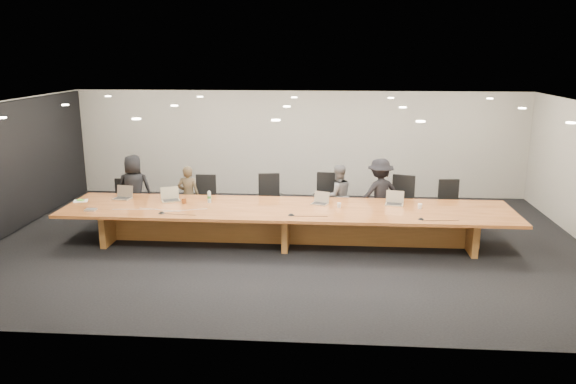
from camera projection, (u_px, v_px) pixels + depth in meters
name	position (u px, v px, depth m)	size (l,w,h in m)	color
ground	(287.00, 243.00, 11.44)	(12.00, 12.00, 0.00)	black
back_wall	(298.00, 144.00, 14.96)	(12.00, 0.02, 2.80)	silver
conference_table	(287.00, 219.00, 11.31)	(9.00, 1.80, 0.75)	brown
chair_far_left	(122.00, 201.00, 12.73)	(0.51, 0.51, 1.00)	black
chair_left	(204.00, 199.00, 12.71)	(0.55, 0.55, 1.09)	black
chair_mid_left	(270.00, 199.00, 12.59)	(0.58, 0.58, 1.14)	black
chair_mid_right	(327.00, 200.00, 12.47)	(0.61, 0.61, 1.19)	black
chair_right	(401.00, 202.00, 12.27)	(0.60, 0.60, 1.18)	black
chair_far_right	(451.00, 204.00, 12.29)	(0.55, 0.55, 1.08)	black
person_a	(134.00, 189.00, 12.59)	(0.77, 0.50, 1.58)	black
person_b	(188.00, 195.00, 12.53)	(0.49, 0.32, 1.35)	#3C3120
person_c	(338.00, 196.00, 12.36)	(0.68, 0.53, 1.40)	#5A5A5D
person_d	(380.00, 194.00, 12.22)	(1.01, 0.58, 1.56)	black
laptop_a	(122.00, 193.00, 11.87)	(0.36, 0.26, 0.28)	#BFAC91
laptop_b	(171.00, 194.00, 11.71)	(0.37, 0.27, 0.29)	tan
laptop_d	(320.00, 198.00, 11.48)	(0.32, 0.24, 0.26)	#B9A68D
laptop_e	(394.00, 198.00, 11.42)	(0.36, 0.26, 0.28)	#B8A88D
water_bottle	(209.00, 197.00, 11.61)	(0.07, 0.07, 0.23)	#A8B8B4
amber_mug	(184.00, 201.00, 11.56)	(0.09, 0.09, 0.11)	brown
paper_cup_near	(339.00, 205.00, 11.25)	(0.08, 0.08, 0.10)	silver
paper_cup_far	(420.00, 206.00, 11.16)	(0.09, 0.09, 0.10)	silver
notepad	(81.00, 201.00, 11.73)	(0.28, 0.22, 0.02)	white
lime_gadget	(81.00, 200.00, 11.73)	(0.14, 0.08, 0.02)	#5ABD32
av_box	(91.00, 210.00, 11.05)	(0.21, 0.16, 0.03)	#B3B3B8
mic_left	(162.00, 213.00, 10.86)	(0.13, 0.13, 0.03)	black
mic_center	(291.00, 214.00, 10.73)	(0.13, 0.13, 0.03)	black
mic_right	(421.00, 219.00, 10.46)	(0.12, 0.12, 0.03)	black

